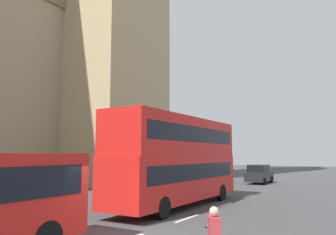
{
  "coord_description": "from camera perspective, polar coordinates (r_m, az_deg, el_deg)",
  "views": [
    {
      "loc": [
        -8.47,
        -7.09,
        2.87
      ],
      "look_at": [
        12.42,
        5.29,
        5.58
      ],
      "focal_mm": 35.55,
      "sensor_mm": 36.0,
      "label": 1
    }
  ],
  "objects": [
    {
      "name": "traffic_cone_middle",
      "position": [
        13.89,
        7.26,
        -17.04
      ],
      "size": [
        0.36,
        0.36,
        0.58
      ],
      "color": "black",
      "rests_on": "ground_plane"
    },
    {
      "name": "double_decker_bus",
      "position": [
        18.8,
        1.77,
        -6.84
      ],
      "size": [
        10.96,
        2.54,
        4.9
      ],
      "color": "red",
      "rests_on": "ground_plane"
    },
    {
      "name": "sedan_lead",
      "position": [
        35.0,
        15.38,
        -9.34
      ],
      "size": [
        4.4,
        1.86,
        1.85
      ],
      "color": "black",
      "rests_on": "ground_plane"
    }
  ]
}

